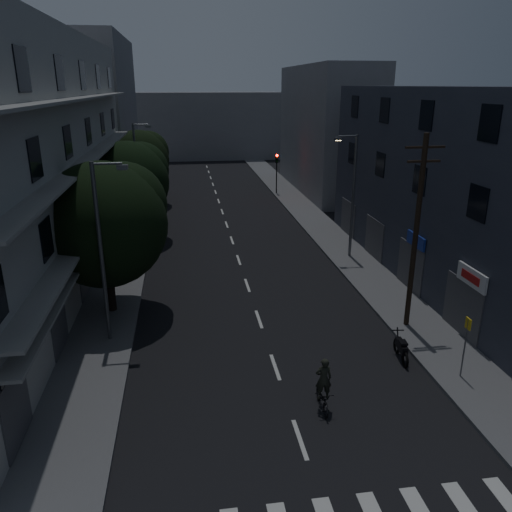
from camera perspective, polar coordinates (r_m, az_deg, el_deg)
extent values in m
plane|color=black|center=(38.04, -2.84, 2.03)|extent=(160.00, 160.00, 0.00)
cube|color=#565659|center=(38.09, -14.15, 1.60)|extent=(3.00, 90.00, 0.15)
cube|color=#565659|center=(39.40, 8.09, 2.58)|extent=(3.00, 90.00, 0.15)
cube|color=beige|center=(17.59, 5.04, -20.13)|extent=(0.15, 2.00, 0.01)
cube|color=beige|center=(21.18, 2.21, -12.55)|extent=(0.15, 2.00, 0.01)
cube|color=beige|center=(25.07, 0.33, -7.23)|extent=(0.15, 2.00, 0.01)
cube|color=beige|center=(29.13, -1.00, -3.36)|extent=(0.15, 2.00, 0.01)
cube|color=beige|center=(33.31, -1.99, -0.44)|extent=(0.15, 2.00, 0.01)
cube|color=beige|center=(37.56, -2.77, 1.82)|extent=(0.15, 2.00, 0.01)
cube|color=beige|center=(41.87, -3.38, 3.62)|extent=(0.15, 2.00, 0.01)
cube|color=beige|center=(46.21, -3.88, 5.08)|extent=(0.15, 2.00, 0.01)
cube|color=beige|center=(50.58, -4.30, 6.29)|extent=(0.15, 2.00, 0.01)
cube|color=beige|center=(54.97, -4.65, 7.30)|extent=(0.15, 2.00, 0.01)
cube|color=beige|center=(59.37, -4.95, 8.17)|extent=(0.15, 2.00, 0.01)
cube|color=beige|center=(63.79, -5.21, 8.91)|extent=(0.15, 2.00, 0.01)
cube|color=beige|center=(68.22, -5.44, 9.56)|extent=(0.15, 2.00, 0.01)
cube|color=beige|center=(72.66, -5.64, 10.13)|extent=(0.15, 2.00, 0.01)
cube|color=#9F9E9A|center=(30.74, -24.86, 9.64)|extent=(6.00, 36.00, 14.00)
cube|color=black|center=(17.78, -26.06, -13.89)|extent=(0.06, 1.60, 1.60)
cube|color=black|center=(22.86, -21.81, -5.86)|extent=(0.06, 1.60, 1.60)
cube|color=black|center=(28.31, -19.22, -0.82)|extent=(0.06, 1.60, 1.60)
cube|color=black|center=(33.95, -17.49, 2.58)|extent=(0.06, 1.60, 1.60)
cube|color=black|center=(39.69, -16.24, 5.00)|extent=(0.06, 1.60, 1.60)
cube|color=black|center=(45.50, -15.31, 6.81)|extent=(0.06, 1.60, 1.60)
cube|color=black|center=(21.79, -22.83, 1.82)|extent=(0.06, 1.60, 1.60)
cube|color=black|center=(27.45, -19.94, 5.48)|extent=(0.06, 1.60, 1.60)
cube|color=black|center=(33.23, -18.03, 7.88)|extent=(0.06, 1.60, 1.60)
cube|color=black|center=(39.08, -16.68, 9.55)|extent=(0.06, 1.60, 1.60)
cube|color=black|center=(44.97, -15.67, 10.79)|extent=(0.06, 1.60, 1.60)
cube|color=black|center=(21.16, -23.94, 10.12)|extent=(0.06, 1.60, 1.60)
cube|color=black|center=(26.95, -20.71, 12.10)|extent=(0.06, 1.60, 1.60)
cube|color=black|center=(32.82, -18.61, 13.35)|extent=(0.06, 1.60, 1.60)
cube|color=black|center=(38.73, -17.13, 14.22)|extent=(0.06, 1.60, 1.60)
cube|color=black|center=(44.66, -16.04, 14.85)|extent=(0.06, 1.60, 1.60)
cube|color=black|center=(20.99, -25.16, 18.74)|extent=(0.06, 1.60, 1.60)
cube|color=black|center=(26.82, -21.54, 18.87)|extent=(0.06, 1.60, 1.60)
cube|color=black|center=(32.71, -19.22, 18.92)|extent=(0.06, 1.60, 1.60)
cube|color=black|center=(38.64, -17.61, 18.93)|extent=(0.06, 1.60, 1.60)
cube|color=black|center=(44.58, -16.43, 18.94)|extent=(0.06, 1.60, 1.60)
cube|color=gray|center=(30.50, -17.77, 4.66)|extent=(1.00, 32.40, 0.12)
cube|color=gray|center=(29.92, -18.39, 10.60)|extent=(1.00, 32.40, 0.12)
cube|color=gray|center=(29.68, -19.05, 16.70)|extent=(1.00, 32.40, 0.12)
cube|color=gray|center=(30.74, -17.79, 3.02)|extent=(0.80, 32.40, 0.12)
cube|color=#424247|center=(18.09, -25.74, -15.50)|extent=(0.06, 2.40, 2.40)
cube|color=#424247|center=(23.11, -21.60, -7.21)|extent=(0.06, 2.40, 2.40)
cube|color=#424247|center=(28.51, -19.07, -1.95)|extent=(0.06, 2.40, 2.40)
cube|color=#424247|center=(34.11, -17.37, 1.61)|extent=(0.06, 2.40, 2.40)
cube|color=#424247|center=(39.83, -16.15, 4.17)|extent=(0.06, 2.40, 2.40)
cube|color=#424247|center=(45.62, -15.23, 6.07)|extent=(0.06, 2.40, 2.40)
cube|color=#2C303C|center=(30.08, 22.82, 6.82)|extent=(6.00, 28.00, 11.00)
cube|color=black|center=(23.37, 24.01, 5.54)|extent=(0.06, 1.40, 1.50)
cube|color=black|center=(28.07, 18.18, 8.25)|extent=(0.06, 1.40, 1.50)
cube|color=black|center=(33.02, 14.01, 10.11)|extent=(0.06, 1.40, 1.50)
cube|color=black|center=(38.12, 10.91, 11.45)|extent=(0.06, 1.40, 1.50)
cube|color=black|center=(22.92, 25.14, 13.57)|extent=(0.06, 1.40, 1.50)
cube|color=black|center=(27.70, 18.90, 14.95)|extent=(0.06, 1.40, 1.50)
cube|color=black|center=(32.70, 14.49, 15.82)|extent=(0.06, 1.40, 1.50)
cube|color=black|center=(37.84, 11.24, 16.41)|extent=(0.06, 1.40, 1.50)
cube|color=#424247|center=(24.83, 22.49, -5.49)|extent=(0.06, 3.00, 2.60)
cube|color=#424247|center=(29.30, 17.19, -1.19)|extent=(0.06, 3.00, 2.60)
cube|color=#424247|center=(34.07, 13.35, 1.96)|extent=(0.06, 3.00, 2.60)
cube|color=#424247|center=(39.03, 10.46, 4.31)|extent=(0.06, 3.00, 2.60)
cube|color=silver|center=(23.79, 23.45, -2.25)|extent=(0.12, 2.20, 0.80)
cube|color=#B21414|center=(23.75, 23.28, -2.26)|extent=(0.02, 1.40, 0.36)
cube|color=navy|center=(28.32, 17.81, 1.69)|extent=(0.12, 2.00, 0.70)
cube|color=slate|center=(59.93, -17.19, 15.24)|extent=(6.00, 20.00, 16.00)
cube|color=slate|center=(55.60, 8.02, 14.09)|extent=(6.00, 20.00, 13.00)
cube|color=slate|center=(81.53, -6.12, 14.61)|extent=(24.00, 8.00, 10.00)
cylinder|color=black|center=(26.01, -16.48, -1.79)|extent=(0.44, 0.44, 4.10)
sphere|color=black|center=(25.28, -16.99, 3.43)|extent=(6.15, 6.15, 6.15)
sphere|color=black|center=(25.71, -14.89, 5.65)|extent=(4.30, 4.30, 4.30)
sphere|color=black|center=(24.71, -19.05, 3.98)|extent=(4.00, 4.00, 4.00)
cylinder|color=black|center=(38.06, -14.09, 4.76)|extent=(0.44, 0.44, 3.89)
sphere|color=black|center=(37.58, -14.38, 8.20)|extent=(5.85, 5.85, 5.85)
sphere|color=black|center=(38.10, -13.04, 9.56)|extent=(4.10, 4.10, 4.10)
sphere|color=black|center=(37.02, -15.66, 8.63)|extent=(3.80, 3.80, 3.80)
cylinder|color=black|center=(49.37, -13.05, 7.96)|extent=(0.44, 0.44, 3.80)
sphere|color=black|center=(49.01, -13.25, 10.57)|extent=(5.67, 5.67, 5.67)
sphere|color=black|center=(49.55, -12.25, 11.56)|extent=(3.97, 3.97, 3.97)
sphere|color=black|center=(48.46, -14.18, 10.92)|extent=(3.68, 3.68, 3.68)
cylinder|color=black|center=(53.33, 2.36, 8.90)|extent=(0.12, 0.12, 3.20)
cube|color=black|center=(53.01, 2.39, 11.08)|extent=(0.28, 0.22, 0.90)
sphere|color=#FF0C05|center=(52.82, 2.42, 11.41)|extent=(0.22, 0.22, 0.22)
sphere|color=#3F330C|center=(52.86, 2.42, 11.09)|extent=(0.22, 0.22, 0.22)
sphere|color=black|center=(52.91, 2.41, 10.77)|extent=(0.22, 0.22, 0.22)
cylinder|color=black|center=(51.74, -11.76, 8.21)|extent=(0.12, 0.12, 3.20)
cube|color=black|center=(51.41, -11.92, 10.45)|extent=(0.28, 0.22, 0.90)
sphere|color=black|center=(51.22, -11.95, 10.79)|extent=(0.22, 0.22, 0.22)
sphere|color=#3F330C|center=(51.26, -11.93, 10.46)|extent=(0.22, 0.22, 0.22)
sphere|color=#0CFF26|center=(51.30, -11.91, 10.13)|extent=(0.22, 0.22, 0.22)
cylinder|color=#525559|center=(22.40, -17.26, 0.08)|extent=(0.18, 0.18, 8.00)
cylinder|color=#525559|center=(21.42, -16.68, 10.08)|extent=(1.20, 0.10, 0.10)
cube|color=#525559|center=(21.37, -15.03, 9.80)|extent=(0.45, 0.25, 0.18)
cube|color=#4C4C4C|center=(21.38, -15.01, 9.53)|extent=(0.35, 0.18, 0.04)
cylinder|color=#585A5F|center=(33.24, 11.03, 6.61)|extent=(0.18, 0.18, 8.00)
cylinder|color=#585A5F|center=(32.46, 10.44, 13.33)|extent=(1.20, 0.10, 0.10)
cube|color=#585A5F|center=(32.29, 9.39, 13.09)|extent=(0.45, 0.25, 0.18)
cube|color=#FFD88C|center=(32.30, 9.38, 12.92)|extent=(0.35, 0.18, 0.04)
cylinder|color=slate|center=(43.01, -13.48, 9.20)|extent=(0.18, 0.18, 8.00)
cylinder|color=slate|center=(42.50, -13.06, 14.43)|extent=(1.20, 0.10, 0.10)
cube|color=slate|center=(42.47, -12.22, 14.28)|extent=(0.45, 0.25, 0.18)
cube|color=#4C4C4C|center=(42.48, -12.21, 14.15)|extent=(0.35, 0.18, 0.04)
cylinder|color=black|center=(23.74, 17.79, 2.35)|extent=(0.24, 0.24, 9.00)
cube|color=black|center=(22.99, 18.78, 11.70)|extent=(1.80, 0.10, 0.10)
cube|color=black|center=(23.07, 18.62, 10.22)|extent=(1.50, 0.10, 0.10)
cylinder|color=#595B60|center=(21.28, 22.72, -9.68)|extent=(0.06, 0.06, 2.50)
cube|color=yellow|center=(20.82, 23.09, -7.13)|extent=(0.05, 0.35, 0.45)
torus|color=black|center=(21.97, 16.67, -11.30)|extent=(0.18, 0.70, 0.69)
torus|color=black|center=(22.93, 15.77, -9.85)|extent=(0.18, 0.70, 0.69)
cube|color=black|center=(22.30, 16.28, -9.86)|extent=(0.36, 1.10, 0.34)
cube|color=black|center=(22.06, 16.46, -9.46)|extent=(0.34, 0.47, 0.10)
cylinder|color=black|center=(22.69, 15.90, -8.93)|extent=(0.11, 0.43, 0.82)
cube|color=black|center=(22.64, 15.90, -8.16)|extent=(0.54, 0.10, 0.04)
imported|color=black|center=(18.75, 7.62, -15.82)|extent=(0.60, 1.63, 0.85)
imported|color=black|center=(18.30, 7.73, -13.74)|extent=(0.60, 0.40, 1.62)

